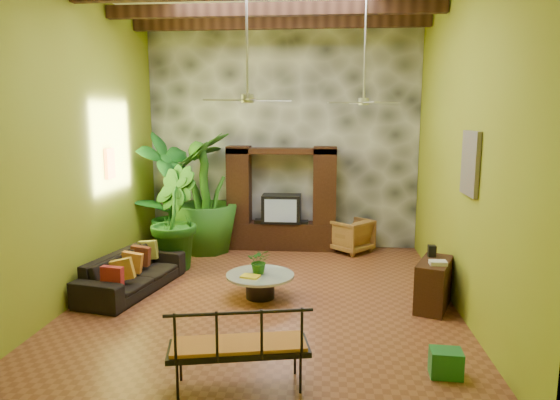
# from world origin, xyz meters

# --- Properties ---
(ground) EXTENTS (7.00, 7.00, 0.00)m
(ground) POSITION_xyz_m (0.00, 0.00, 0.00)
(ground) COLOR brown
(ground) RESTS_ON ground
(back_wall) EXTENTS (6.00, 0.02, 5.00)m
(back_wall) POSITION_xyz_m (0.00, 3.50, 2.50)
(back_wall) COLOR olive
(back_wall) RESTS_ON ground
(left_wall) EXTENTS (0.02, 7.00, 5.00)m
(left_wall) POSITION_xyz_m (-3.00, 0.00, 2.50)
(left_wall) COLOR olive
(left_wall) RESTS_ON ground
(right_wall) EXTENTS (0.02, 7.00, 5.00)m
(right_wall) POSITION_xyz_m (3.00, 0.00, 2.50)
(right_wall) COLOR olive
(right_wall) RESTS_ON ground
(stone_accent_wall) EXTENTS (5.98, 0.10, 4.98)m
(stone_accent_wall) POSITION_xyz_m (0.00, 3.44, 2.50)
(stone_accent_wall) COLOR #3A3D42
(stone_accent_wall) RESTS_ON ground
(entertainment_center) EXTENTS (2.40, 0.55, 2.30)m
(entertainment_center) POSITION_xyz_m (0.00, 3.14, 0.97)
(entertainment_center) COLOR black
(entertainment_center) RESTS_ON ground
(ceiling_fan_front) EXTENTS (1.28, 1.28, 1.86)m
(ceiling_fan_front) POSITION_xyz_m (-0.20, -0.40, 3.40)
(ceiling_fan_front) COLOR silver
(ceiling_fan_front) RESTS_ON ceiling
(ceiling_fan_back) EXTENTS (1.28, 1.28, 1.86)m
(ceiling_fan_back) POSITION_xyz_m (1.60, 1.20, 3.40)
(ceiling_fan_back) COLOR silver
(ceiling_fan_back) RESTS_ON ceiling
(wall_art_mask) EXTENTS (0.06, 0.32, 0.55)m
(wall_art_mask) POSITION_xyz_m (-2.96, 1.00, 2.10)
(wall_art_mask) COLOR orange
(wall_art_mask) RESTS_ON left_wall
(wall_art_painting) EXTENTS (0.06, 0.70, 0.90)m
(wall_art_painting) POSITION_xyz_m (2.96, -0.60, 2.30)
(wall_art_painting) COLOR teal
(wall_art_painting) RESTS_ON right_wall
(sofa) EXTENTS (1.30, 2.33, 0.64)m
(sofa) POSITION_xyz_m (-2.30, 0.17, 0.32)
(sofa) COLOR black
(sofa) RESTS_ON ground
(wicker_armchair) EXTENTS (1.12, 1.12, 0.73)m
(wicker_armchair) POSITION_xyz_m (1.53, 3.01, 0.37)
(wicker_armchair) COLOR olive
(wicker_armchair) RESTS_ON ground
(tall_plant_a) EXTENTS (1.48, 1.66, 2.62)m
(tall_plant_a) POSITION_xyz_m (-2.40, 2.56, 1.31)
(tall_plant_a) COLOR #1A6421
(tall_plant_a) RESTS_ON ground
(tall_plant_b) EXTENTS (1.29, 1.39, 2.00)m
(tall_plant_b) POSITION_xyz_m (-1.99, 1.52, 1.00)
(tall_plant_b) COLOR #1C5717
(tall_plant_b) RESTS_ON ground
(tall_plant_c) EXTENTS (1.54, 1.54, 2.61)m
(tall_plant_c) POSITION_xyz_m (-1.65, 2.77, 1.30)
(tall_plant_c) COLOR #28621A
(tall_plant_c) RESTS_ON ground
(coffee_table) EXTENTS (1.11, 1.11, 0.40)m
(coffee_table) POSITION_xyz_m (-0.09, 0.03, 0.26)
(coffee_table) COLOR black
(coffee_table) RESTS_ON ground
(centerpiece_plant) EXTENTS (0.39, 0.35, 0.42)m
(centerpiece_plant) POSITION_xyz_m (-0.10, 0.08, 0.61)
(centerpiece_plant) COLOR #205C18
(centerpiece_plant) RESTS_ON coffee_table
(yellow_tray) EXTENTS (0.33, 0.27, 0.03)m
(yellow_tray) POSITION_xyz_m (-0.22, -0.15, 0.42)
(yellow_tray) COLOR gold
(yellow_tray) RESTS_ON coffee_table
(iron_bench) EXTENTS (1.60, 0.85, 0.57)m
(iron_bench) POSITION_xyz_m (0.03, -2.79, 0.54)
(iron_bench) COLOR black
(iron_bench) RESTS_ON ground
(side_console) EXTENTS (0.74, 1.03, 0.75)m
(side_console) POSITION_xyz_m (2.65, -0.16, 0.38)
(side_console) COLOR #311D0F
(side_console) RESTS_ON ground
(green_bin) EXTENTS (0.37, 0.29, 0.31)m
(green_bin) POSITION_xyz_m (2.35, -2.28, 0.16)
(green_bin) COLOR #217F2A
(green_bin) RESTS_ON ground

